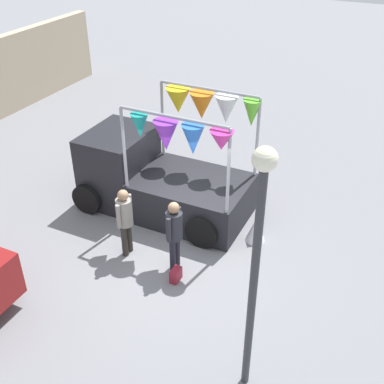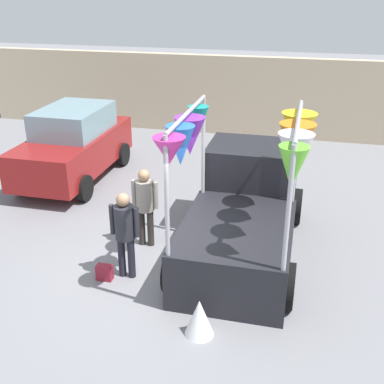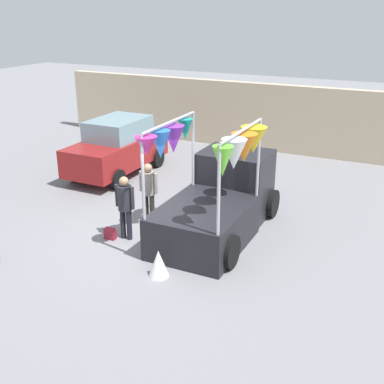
# 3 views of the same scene
# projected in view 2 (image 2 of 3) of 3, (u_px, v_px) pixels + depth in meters

# --- Properties ---
(ground_plane) EXTENTS (60.00, 60.00, 0.00)m
(ground_plane) POSITION_uv_depth(u_px,v_px,m) (158.00, 271.00, 8.74)
(ground_plane) COLOR slate
(vendor_truck) EXTENTS (2.49, 4.12, 2.94)m
(vendor_truck) POSITION_uv_depth(u_px,v_px,m) (245.00, 205.00, 9.13)
(vendor_truck) COLOR black
(vendor_truck) RESTS_ON ground
(parked_car) EXTENTS (1.88, 4.00, 1.88)m
(parked_car) POSITION_uv_depth(u_px,v_px,m) (74.00, 144.00, 12.48)
(parked_car) COLOR maroon
(parked_car) RESTS_ON ground
(person_customer) EXTENTS (0.53, 0.34, 1.61)m
(person_customer) POSITION_uv_depth(u_px,v_px,m) (125.00, 228.00, 8.22)
(person_customer) COLOR black
(person_customer) RESTS_ON ground
(person_vendor) EXTENTS (0.53, 0.34, 1.60)m
(person_vendor) POSITION_uv_depth(u_px,v_px,m) (145.00, 201.00, 9.24)
(person_vendor) COLOR #2D2823
(person_vendor) RESTS_ON ground
(handbag) EXTENTS (0.28, 0.16, 0.28)m
(handbag) POSITION_uv_depth(u_px,v_px,m) (105.00, 272.00, 8.45)
(handbag) COLOR maroon
(handbag) RESTS_ON ground
(brick_boundary_wall) EXTENTS (18.00, 0.36, 2.60)m
(brick_boundary_wall) POSITION_uv_depth(u_px,v_px,m) (236.00, 96.00, 16.06)
(brick_boundary_wall) COLOR tan
(brick_boundary_wall) RESTS_ON ground
(folded_kite_bundle_white) EXTENTS (0.56, 0.56, 0.60)m
(folded_kite_bundle_white) POSITION_uv_depth(u_px,v_px,m) (199.00, 317.00, 7.08)
(folded_kite_bundle_white) COLOR white
(folded_kite_bundle_white) RESTS_ON ground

